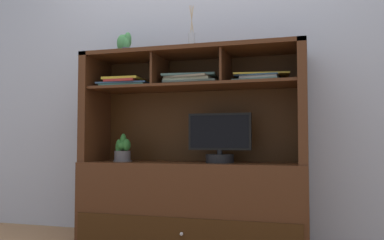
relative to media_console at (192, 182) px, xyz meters
name	(u,v)px	position (x,y,z in m)	size (l,w,h in m)	color
back_wall	(201,57)	(0.00, 0.26, 0.96)	(6.00, 0.02, 2.80)	#A7ACBE
media_console	(192,182)	(0.00, 0.00, 0.00)	(1.63, 0.50, 1.40)	#452412
tv_monitor	(220,142)	(0.21, -0.03, 0.29)	(0.45, 0.20, 0.35)	black
potted_orchid	(123,151)	(-0.53, -0.05, 0.22)	(0.14, 0.14, 0.21)	#514D50
magazine_stack_left	(260,79)	(0.49, 0.02, 0.74)	(0.41, 0.30, 0.06)	#B23134
magazine_stack_centre	(191,80)	(-0.01, 0.02, 0.74)	(0.42, 0.31, 0.08)	#A33130
magazine_stack_right	(126,84)	(-0.53, -0.01, 0.74)	(0.41, 0.32, 0.07)	#3C696C
diffuser_bottle	(192,41)	(0.00, -0.02, 1.03)	(0.05, 0.05, 0.33)	#ACB0BC
potted_succulent	(125,44)	(-0.54, -0.02, 1.04)	(0.11, 0.12, 0.17)	#44435A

